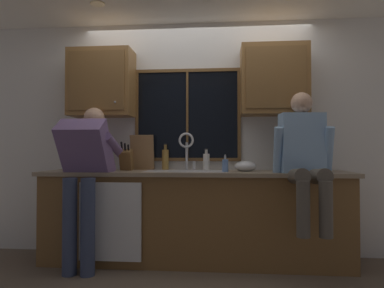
{
  "coord_description": "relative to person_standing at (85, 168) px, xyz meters",
  "views": [
    {
      "loc": [
        0.28,
        -3.82,
        1.12
      ],
      "look_at": [
        -0.02,
        -0.3,
        1.2
      ],
      "focal_mm": 32.48,
      "sensor_mm": 36.0,
      "label": 1
    }
  ],
  "objects": [
    {
      "name": "sink",
      "position": [
        0.92,
        0.32,
        -0.14
      ],
      "size": [
        0.8,
        0.46,
        0.21
      ],
      "color": "#B7B7BC",
      "rests_on": "lower_cabinet_run"
    },
    {
      "name": "window_mullion_center",
      "position": [
        0.92,
        0.6,
        0.56
      ],
      "size": [
        0.02,
        0.02,
        0.95
      ],
      "primitive_type": "cube",
      "color": "brown"
    },
    {
      "name": "upper_cabinet_right",
      "position": [
        1.83,
        0.45,
        0.9
      ],
      "size": [
        0.68,
        0.36,
        0.72
      ],
      "color": "olive"
    },
    {
      "name": "soap_dispenser",
      "position": [
        1.33,
        0.21,
        0.02
      ],
      "size": [
        0.06,
        0.07,
        0.17
      ],
      "color": "#668CCC",
      "rests_on": "countertop"
    },
    {
      "name": "window_frame_top",
      "position": [
        0.92,
        0.6,
        1.05
      ],
      "size": [
        1.17,
        0.02,
        0.04
      ],
      "primitive_type": "cube",
      "color": "brown"
    },
    {
      "name": "bottle_green_glass",
      "position": [
        1.13,
        0.48,
        0.05
      ],
      "size": [
        0.07,
        0.07,
        0.23
      ],
      "color": "silver",
      "rests_on": "countertop"
    },
    {
      "name": "window_glass",
      "position": [
        0.92,
        0.61,
        0.56
      ],
      "size": [
        1.1,
        0.02,
        0.95
      ],
      "primitive_type": "cube",
      "color": "black"
    },
    {
      "name": "cutting_board",
      "position": [
        0.43,
        0.53,
        0.15
      ],
      "size": [
        0.26,
        0.1,
        0.38
      ],
      "primitive_type": "cube",
      "rotation": [
        0.21,
        0.0,
        0.0
      ],
      "color": "#997047",
      "rests_on": "countertop"
    },
    {
      "name": "lower_cabinet_run",
      "position": [
        1.01,
        0.33,
        -0.52
      ],
      "size": [
        3.03,
        0.58,
        0.88
      ],
      "primitive_type": "cube",
      "color": "brown",
      "rests_on": "floor"
    },
    {
      "name": "back_wall",
      "position": [
        1.01,
        0.68,
        0.31
      ],
      "size": [
        5.43,
        0.12,
        2.55
      ],
      "primitive_type": "cube",
      "color": "silver",
      "rests_on": "floor"
    },
    {
      "name": "person_sitting_on_counter",
      "position": [
        2.05,
        0.05,
        0.14
      ],
      "size": [
        0.54,
        0.61,
        1.26
      ],
      "color": "#595147",
      "rests_on": "countertop"
    },
    {
      "name": "window_frame_right",
      "position": [
        1.48,
        0.6,
        0.56
      ],
      "size": [
        0.04,
        0.02,
        0.95
      ],
      "primitive_type": "cube",
      "color": "brown"
    },
    {
      "name": "window_frame_left",
      "position": [
        0.35,
        0.6,
        0.56
      ],
      "size": [
        0.03,
        0.02,
        0.95
      ],
      "primitive_type": "cube",
      "color": "brown"
    },
    {
      "name": "person_standing",
      "position": [
        0.0,
        0.0,
        0.0
      ],
      "size": [
        0.53,
        0.69,
        1.57
      ],
      "color": "#384260",
      "rests_on": "floor"
    },
    {
      "name": "dishwasher_front",
      "position": [
        0.24,
        0.01,
        -0.51
      ],
      "size": [
        0.6,
        0.02,
        0.74
      ],
      "primitive_type": "cube",
      "color": "white"
    },
    {
      "name": "mixing_bowl",
      "position": [
        1.53,
        0.35,
        0.01
      ],
      "size": [
        0.22,
        0.22,
        0.11
      ],
      "primitive_type": "ellipsoid",
      "color": "silver",
      "rests_on": "countertop"
    },
    {
      "name": "countertop",
      "position": [
        1.01,
        0.31,
        -0.06
      ],
      "size": [
        3.09,
        0.62,
        0.04
      ],
      "primitive_type": "cube",
      "color": "gray",
      "rests_on": "lower_cabinet_run"
    },
    {
      "name": "bottle_tall_clear",
      "position": [
        0.68,
        0.54,
        0.08
      ],
      "size": [
        0.07,
        0.07,
        0.29
      ],
      "color": "olive",
      "rests_on": "countertop"
    },
    {
      "name": "knife_block",
      "position": [
        0.29,
        0.4,
        0.07
      ],
      "size": [
        0.12,
        0.18,
        0.32
      ],
      "color": "brown",
      "rests_on": "countertop"
    },
    {
      "name": "window_frame_bottom",
      "position": [
        0.92,
        0.6,
        0.07
      ],
      "size": [
        1.17,
        0.02,
        0.04
      ],
      "primitive_type": "cube",
      "color": "brown"
    },
    {
      "name": "faucet",
      "position": [
        0.92,
        0.5,
        0.21
      ],
      "size": [
        0.18,
        0.09,
        0.4
      ],
      "color": "silver",
      "rests_on": "countertop"
    },
    {
      "name": "ceiling_downlight_left",
      "position": [
        0.1,
        0.02,
        1.58
      ],
      "size": [
        0.14,
        0.14,
        0.01
      ],
      "primitive_type": "cylinder",
      "color": "#FFEAB2"
    },
    {
      "name": "upper_cabinet_left",
      "position": [
        -0.0,
        0.45,
        0.9
      ],
      "size": [
        0.68,
        0.36,
        0.72
      ],
      "color": "olive"
    }
  ]
}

